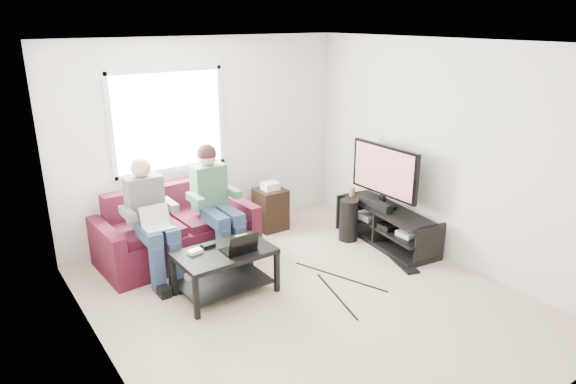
{
  "coord_description": "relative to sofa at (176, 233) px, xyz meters",
  "views": [
    {
      "loc": [
        -2.87,
        -3.75,
        2.83
      ],
      "look_at": [
        0.16,
        0.6,
        1.0
      ],
      "focal_mm": 32.0,
      "sensor_mm": 36.0,
      "label": 1
    }
  ],
  "objects": [
    {
      "name": "wall_front",
      "position": [
        0.71,
        -4.01,
        0.98
      ],
      "size": [
        4.5,
        0.0,
        4.5
      ],
      "primitive_type": "plane",
      "rotation": [
        -1.57,
        0.0,
        0.0
      ],
      "color": "silver",
      "rests_on": "floor"
    },
    {
      "name": "controller_c",
      "position": [
        0.37,
        -0.99,
        0.2
      ],
      "size": [
        0.15,
        0.11,
        0.04
      ],
      "primitive_type": "cube",
      "rotation": [
        0.0,
        0.0,
        -0.13
      ],
      "color": "gray",
      "rests_on": "coffee_table"
    },
    {
      "name": "laptop_black",
      "position": [
        0.19,
        -1.22,
        0.3
      ],
      "size": [
        0.37,
        0.28,
        0.24
      ],
      "primitive_type": null,
      "rotation": [
        0.0,
        0.0,
        0.12
      ],
      "color": "black",
      "rests_on": "coffee_table"
    },
    {
      "name": "end_table",
      "position": [
        1.44,
        0.08,
        -0.02
      ],
      "size": [
        0.39,
        0.39,
        0.68
      ],
      "color": "black",
      "rests_on": "floor"
    },
    {
      "name": "tv_stand",
      "position": [
        2.41,
        -1.2,
        -0.1
      ],
      "size": [
        0.64,
        1.53,
        0.49
      ],
      "color": "black",
      "rests_on": "floor"
    },
    {
      "name": "wall_back",
      "position": [
        0.71,
        0.49,
        0.98
      ],
      "size": [
        4.5,
        0.0,
        4.5
      ],
      "primitive_type": "plane",
      "rotation": [
        1.57,
        0.0,
        0.0
      ],
      "color": "silver",
      "rests_on": "floor"
    },
    {
      "name": "coffee_table",
      "position": [
        0.07,
        -1.14,
        0.05
      ],
      "size": [
        1.01,
        0.63,
        0.5
      ],
      "color": "black",
      "rests_on": "floor"
    },
    {
      "name": "controller_b",
      "position": [
        -0.03,
        -0.96,
        0.2
      ],
      "size": [
        0.15,
        0.1,
        0.04
      ],
      "primitive_type": "cube",
      "rotation": [
        0.0,
        0.0,
        0.1
      ],
      "color": "black",
      "rests_on": "coffee_table"
    },
    {
      "name": "controller_a",
      "position": [
        -0.21,
        -1.02,
        0.2
      ],
      "size": [
        0.15,
        0.11,
        0.04
      ],
      "primitive_type": "cube",
      "rotation": [
        0.0,
        0.0,
        0.14
      ],
      "color": "silver",
      "rests_on": "coffee_table"
    },
    {
      "name": "console_grey",
      "position": [
        2.41,
        -0.9,
        -0.02
      ],
      "size": [
        0.34,
        0.26,
        0.08
      ],
      "primitive_type": "cube",
      "color": "gray",
      "rests_on": "tv_stand"
    },
    {
      "name": "subwoofer",
      "position": [
        2.07,
        -0.83,
        -0.04
      ],
      "size": [
        0.25,
        0.25,
        0.56
      ],
      "primitive_type": "cylinder",
      "color": "black",
      "rests_on": "floor"
    },
    {
      "name": "ceiling",
      "position": [
        0.71,
        -1.76,
        2.28
      ],
      "size": [
        4.5,
        4.5,
        0.0
      ],
      "primitive_type": "plane",
      "rotation": [
        3.14,
        0.0,
        0.0
      ],
      "color": "white",
      "rests_on": "wall_back"
    },
    {
      "name": "drink_cup",
      "position": [
        2.36,
        -0.57,
        0.23
      ],
      "size": [
        0.08,
        0.08,
        0.12
      ],
      "primitive_type": "cylinder",
      "color": "#A46646",
      "rests_on": "tv_stand"
    },
    {
      "name": "window",
      "position": [
        0.21,
        0.47,
        1.28
      ],
      "size": [
        1.48,
        0.04,
        1.28
      ],
      "color": "white",
      "rests_on": "wall_back"
    },
    {
      "name": "wall_right",
      "position": [
        2.71,
        -1.76,
        0.98
      ],
      "size": [
        0.0,
        4.5,
        4.5
      ],
      "primitive_type": "plane",
      "rotation": [
        1.57,
        0.0,
        -1.57
      ],
      "color": "silver",
      "rests_on": "floor"
    },
    {
      "name": "keyboard_floor",
      "position": [
        2.13,
        -1.78,
        -0.31
      ],
      "size": [
        0.31,
        0.51,
        0.03
      ],
      "primitive_type": "cube",
      "rotation": [
        0.0,
        0.0,
        -0.33
      ],
      "color": "black",
      "rests_on": "floor"
    },
    {
      "name": "console_black",
      "position": [
        2.41,
        -1.25,
        -0.02
      ],
      "size": [
        0.38,
        0.3,
        0.07
      ],
      "primitive_type": "cube",
      "color": "black",
      "rests_on": "tv_stand"
    },
    {
      "name": "floor",
      "position": [
        0.71,
        -1.76,
        -0.32
      ],
      "size": [
        4.5,
        4.5,
        0.0
      ],
      "primitive_type": "plane",
      "color": "beige",
      "rests_on": "ground"
    },
    {
      "name": "person_right",
      "position": [
        0.4,
        -0.3,
        0.49
      ],
      "size": [
        0.4,
        0.71,
        1.4
      ],
      "color": "navy",
      "rests_on": "sofa"
    },
    {
      "name": "person_left",
      "position": [
        -0.4,
        -0.32,
        0.43
      ],
      "size": [
        0.4,
        0.7,
        1.36
      ],
      "color": "navy",
      "rests_on": "sofa"
    },
    {
      "name": "soundbar",
      "position": [
        2.29,
        -1.1,
        0.22
      ],
      "size": [
        0.12,
        0.5,
        0.1
      ],
      "primitive_type": "cube",
      "color": "black",
      "rests_on": "tv_stand"
    },
    {
      "name": "sofa",
      "position": [
        0.0,
        0.0,
        0.0
      ],
      "size": [
        1.87,
        0.95,
        0.86
      ],
      "color": "#491222",
      "rests_on": "floor"
    },
    {
      "name": "laptop_silver",
      "position": [
        -0.4,
        -0.53,
        0.41
      ],
      "size": [
        0.32,
        0.23,
        0.24
      ],
      "primitive_type": null,
      "rotation": [
        0.0,
        0.0,
        0.02
      ],
      "color": "silver",
      "rests_on": "person_left"
    },
    {
      "name": "console_white",
      "position": [
        2.41,
        -1.6,
        -0.03
      ],
      "size": [
        0.3,
        0.22,
        0.06
      ],
      "primitive_type": "cube",
      "color": "silver",
      "rests_on": "tv_stand"
    },
    {
      "name": "tv",
      "position": [
        2.4,
        -1.1,
        0.63
      ],
      "size": [
        0.12,
        1.1,
        0.81
      ],
      "color": "black",
      "rests_on": "tv_stand"
    },
    {
      "name": "wall_left",
      "position": [
        -1.29,
        -1.76,
        0.98
      ],
      "size": [
        0.0,
        4.5,
        4.5
      ],
      "primitive_type": "plane",
      "rotation": [
        1.57,
        0.0,
        1.57
      ],
      "color": "silver",
      "rests_on": "floor"
    }
  ]
}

